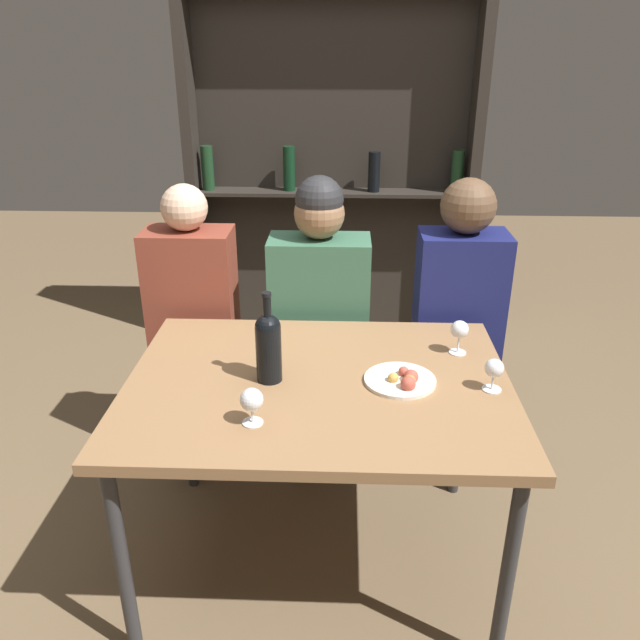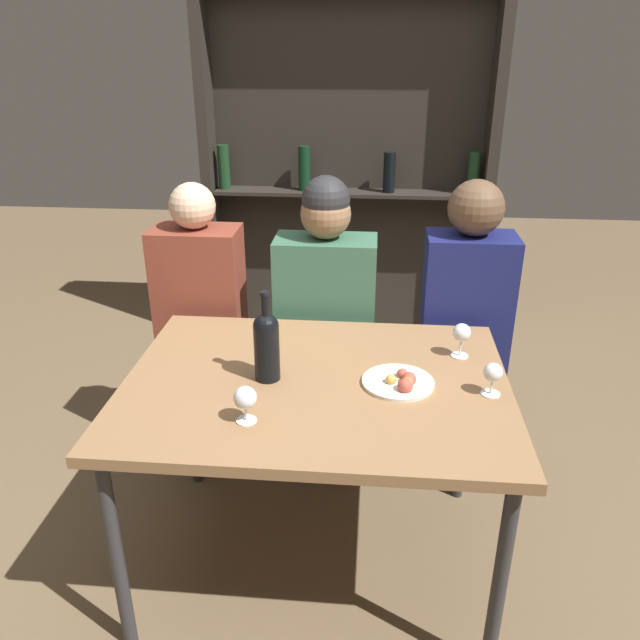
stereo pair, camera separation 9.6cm
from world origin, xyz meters
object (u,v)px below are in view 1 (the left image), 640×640
object	(u,v)px
wine_bottle	(268,345)
wine_glass_2	(460,331)
seated_person_center	(319,334)
wine_glass_1	(494,369)
seated_person_right	(455,337)
wine_glass_0	(252,401)
seated_person_left	(196,338)
food_plate_0	(402,380)

from	to	relation	value
wine_bottle	wine_glass_2	distance (m)	0.67
wine_glass_2	seated_person_center	distance (m)	0.69
wine_glass_1	seated_person_right	xyz separation A→B (m)	(0.01, 0.67, -0.21)
wine_glass_0	seated_person_left	distance (m)	0.99
seated_person_center	seated_person_right	xyz separation A→B (m)	(0.57, -0.00, -0.00)
wine_bottle	wine_glass_0	distance (m)	0.25
wine_bottle	food_plate_0	size ratio (longest dim) A/B	1.31
wine_glass_2	seated_person_left	size ratio (longest dim) A/B	0.10
seated_person_left	seated_person_center	xyz separation A→B (m)	(0.53, 0.00, 0.03)
wine_glass_0	seated_person_right	xyz separation A→B (m)	(0.73, 0.88, -0.21)
seated_person_right	seated_person_left	bearing A→B (deg)	180.00
wine_glass_0	wine_glass_2	world-z (taller)	wine_glass_2
wine_glass_2	seated_person_center	size ratio (longest dim) A/B	0.10
wine_glass_1	food_plate_0	bearing A→B (deg)	173.76
wine_glass_2	food_plate_0	distance (m)	0.31
wine_bottle	seated_person_left	xyz separation A→B (m)	(-0.39, 0.63, -0.29)
seated_person_left	seated_person_right	size ratio (longest dim) A/B	0.98
seated_person_center	seated_person_right	size ratio (longest dim) A/B	1.00
wine_glass_1	seated_person_center	xyz separation A→B (m)	(-0.57, 0.67, -0.21)
wine_glass_0	wine_glass_1	size ratio (longest dim) A/B	1.05
food_plate_0	wine_glass_1	bearing A→B (deg)	-6.24
wine_glass_1	wine_glass_0	bearing A→B (deg)	-163.51
wine_glass_2	seated_person_right	world-z (taller)	seated_person_right
food_plate_0	seated_person_right	bearing A→B (deg)	66.19
wine_bottle	seated_person_left	bearing A→B (deg)	121.78
wine_bottle	wine_glass_1	distance (m)	0.70
food_plate_0	seated_person_center	xyz separation A→B (m)	(-0.29, 0.64, -0.15)
wine_glass_0	wine_glass_1	bearing A→B (deg)	16.49
wine_bottle	seated_person_center	bearing A→B (deg)	77.99
seated_person_right	wine_bottle	bearing A→B (deg)	-138.06
food_plate_0	seated_person_left	size ratio (longest dim) A/B	0.18
wine_glass_2	seated_person_left	bearing A→B (deg)	157.73
wine_glass_0	wine_glass_2	distance (m)	0.80
wine_glass_1	seated_person_left	distance (m)	1.30
wine_glass_2	food_plate_0	world-z (taller)	wine_glass_2
wine_glass_2	seated_person_left	distance (m)	1.14
wine_glass_2	food_plate_0	xyz separation A→B (m)	(-0.21, -0.22, -0.07)
wine_glass_2	seated_person_right	bearing A→B (deg)	80.26
wine_bottle	wine_glass_0	world-z (taller)	wine_bottle
wine_glass_1	seated_person_center	distance (m)	0.90
wine_glass_2	food_plate_0	size ratio (longest dim) A/B	0.53
wine_bottle	wine_glass_2	world-z (taller)	wine_bottle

